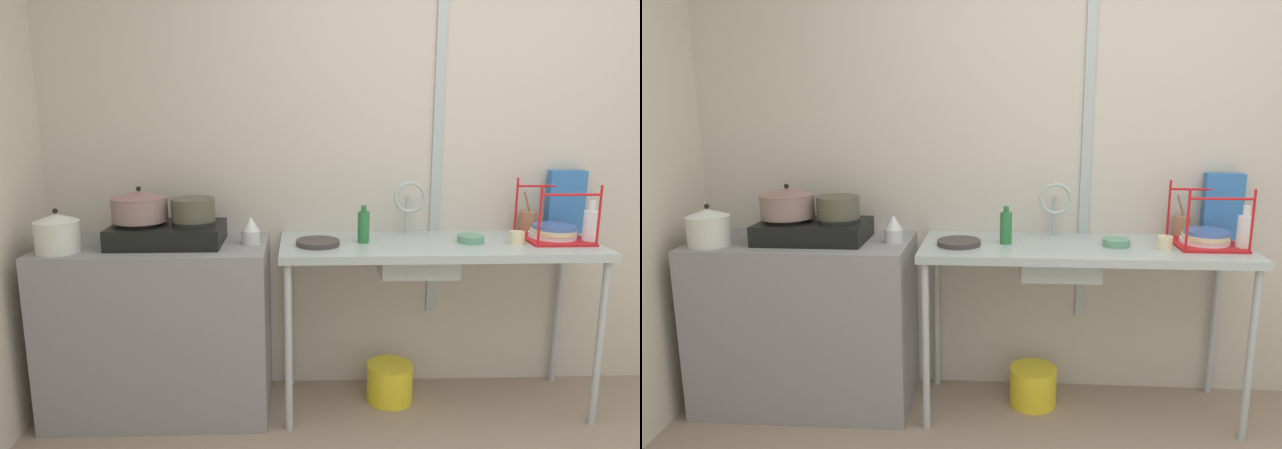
% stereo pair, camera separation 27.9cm
% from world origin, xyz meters
% --- Properties ---
extents(wall_back, '(5.23, 0.10, 2.80)m').
position_xyz_m(wall_back, '(0.00, 1.65, 1.40)').
color(wall_back, beige).
rests_on(wall_back, ground).
extents(wall_metal_strip, '(0.05, 0.01, 2.24)m').
position_xyz_m(wall_metal_strip, '(-0.14, 1.60, 1.54)').
color(wall_metal_strip, '#A1AFB5').
extents(counter_concrete, '(1.10, 0.54, 0.88)m').
position_xyz_m(counter_concrete, '(-1.59, 1.34, 0.44)').
color(counter_concrete, gray).
rests_on(counter_concrete, ground).
extents(counter_sink, '(1.59, 0.54, 0.88)m').
position_xyz_m(counter_sink, '(-0.18, 1.34, 0.81)').
color(counter_sink, '#A1AFB5').
rests_on(counter_sink, ground).
extents(stove, '(0.54, 0.34, 0.12)m').
position_xyz_m(stove, '(-1.52, 1.34, 0.94)').
color(stove, black).
rests_on(stove, counter_concrete).
extents(pot_on_left_burner, '(0.27, 0.27, 0.17)m').
position_xyz_m(pot_on_left_burner, '(-1.65, 1.34, 1.08)').
color(pot_on_left_burner, gray).
rests_on(pot_on_left_burner, stove).
extents(pot_on_right_burner, '(0.21, 0.21, 0.11)m').
position_xyz_m(pot_on_right_burner, '(-1.39, 1.34, 1.06)').
color(pot_on_right_burner, '#4B4A3A').
rests_on(pot_on_right_burner, stove).
extents(pot_beside_stove, '(0.21, 0.21, 0.21)m').
position_xyz_m(pot_beside_stove, '(-2.00, 1.20, 0.97)').
color(pot_beside_stove, silver).
rests_on(pot_beside_stove, counter_concrete).
extents(percolator, '(0.09, 0.09, 0.14)m').
position_xyz_m(percolator, '(-1.11, 1.33, 0.95)').
color(percolator, silver).
rests_on(percolator, counter_concrete).
extents(sink_basin, '(0.38, 0.34, 0.15)m').
position_xyz_m(sink_basin, '(-0.29, 1.34, 0.81)').
color(sink_basin, '#A1AFB5').
rests_on(sink_basin, counter_sink).
extents(faucet, '(0.17, 0.09, 0.29)m').
position_xyz_m(faucet, '(-0.30, 1.47, 1.08)').
color(faucet, '#A1AFB5').
rests_on(faucet, counter_sink).
extents(frying_pan, '(0.22, 0.22, 0.03)m').
position_xyz_m(frying_pan, '(-0.78, 1.29, 0.90)').
color(frying_pan, '#3D3532').
rests_on(frying_pan, counter_sink).
extents(dish_rack, '(0.31, 0.32, 0.30)m').
position_xyz_m(dish_rack, '(0.42, 1.37, 0.92)').
color(dish_rack, red).
rests_on(dish_rack, counter_sink).
extents(cup_by_rack, '(0.07, 0.07, 0.06)m').
position_xyz_m(cup_by_rack, '(0.20, 1.28, 0.91)').
color(cup_by_rack, beige).
rests_on(cup_by_rack, counter_sink).
extents(small_bowl_on_drainboard, '(0.13, 0.13, 0.04)m').
position_xyz_m(small_bowl_on_drainboard, '(-0.01, 1.33, 0.90)').
color(small_bowl_on_drainboard, '#599476').
rests_on(small_bowl_on_drainboard, counter_sink).
extents(bottle_by_sink, '(0.06, 0.06, 0.19)m').
position_xyz_m(bottle_by_sink, '(-0.55, 1.34, 0.96)').
color(bottle_by_sink, '#286F39').
rests_on(bottle_by_sink, counter_sink).
extents(bottle_by_rack, '(0.07, 0.07, 0.21)m').
position_xyz_m(bottle_by_rack, '(0.57, 1.30, 0.97)').
color(bottle_by_rack, white).
rests_on(bottle_by_rack, counter_sink).
extents(cereal_box, '(0.19, 0.09, 0.34)m').
position_xyz_m(cereal_box, '(0.56, 1.55, 1.05)').
color(cereal_box, '#3069B4').
rests_on(cereal_box, counter_sink).
extents(utensil_jar, '(0.08, 0.08, 0.23)m').
position_xyz_m(utensil_jar, '(0.36, 1.54, 0.94)').
color(utensil_jar, '#9D6D51').
rests_on(utensil_jar, counter_sink).
extents(bucket_on_floor, '(0.25, 0.25, 0.20)m').
position_xyz_m(bucket_on_floor, '(-0.40, 1.37, 0.10)').
color(bucket_on_floor, yellow).
rests_on(bucket_on_floor, ground).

